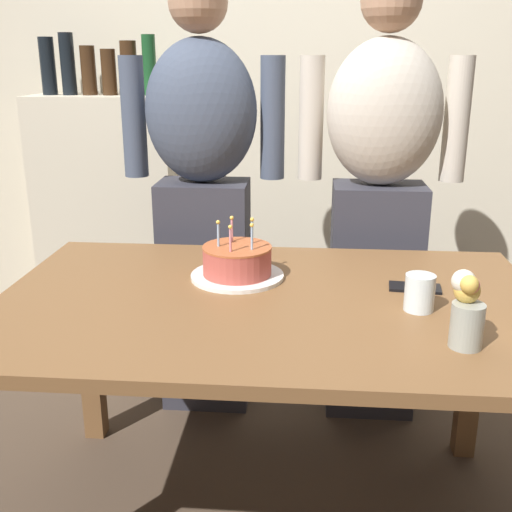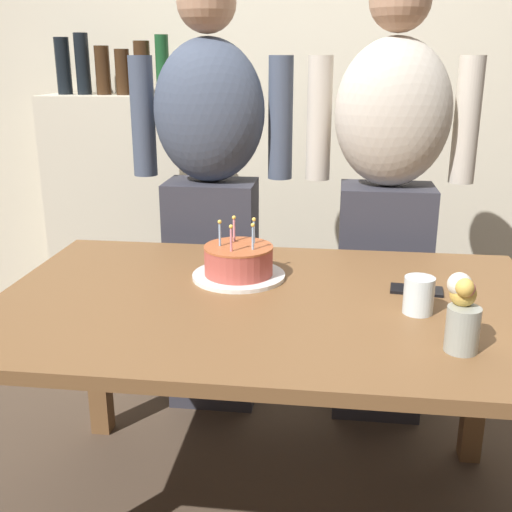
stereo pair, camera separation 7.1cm
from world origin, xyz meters
The scene contains 9 objects.
back_wall centered at (0.00, 1.55, 1.30)m, with size 5.20×0.10×2.60m, color beige.
dining_table centered at (0.00, 0.00, 0.64)m, with size 1.50×0.96×0.74m.
birthday_cake centered at (-0.11, 0.15, 0.79)m, with size 0.28×0.28×0.18m.
water_glass_far centered at (0.39, -0.05, 0.79)m, with size 0.08×0.08×0.10m, color silver.
cell_phone centered at (0.41, 0.11, 0.74)m, with size 0.14×0.07×0.01m, color black.
flower_vase centered at (0.46, -0.25, 0.83)m, with size 0.08×0.09×0.18m.
person_man_bearded centered at (-0.30, 0.71, 0.87)m, with size 0.61×0.27×1.66m.
person_woman_cardigan centered at (0.36, 0.71, 0.87)m, with size 0.61×0.27×1.66m.
shelf_cabinet centered at (-0.88, 1.33, 0.62)m, with size 0.68×0.30×1.47m.
Camera 2 is at (0.17, -1.57, 1.37)m, focal length 43.57 mm.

